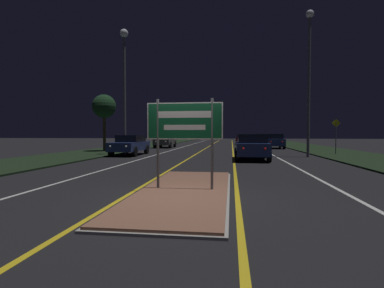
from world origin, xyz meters
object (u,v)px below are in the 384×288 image
at_px(car_receding_2, 243,139).
at_px(car_receding_3, 261,138).
at_px(warning_sign, 336,133).
at_px(highway_sign, 185,125).
at_px(streetlight_right_near, 309,65).
at_px(car_approaching_1, 165,141).
at_px(car_receding_0, 252,146).
at_px(car_approaching_0, 130,144).
at_px(streetlight_left_near, 124,70).
at_px(car_receding_1, 274,141).

xyz_separation_m(car_receding_2, car_receding_3, (3.22, 7.81, 0.03)).
relative_size(car_receding_2, warning_sign, 1.69).
bearing_deg(warning_sign, highway_sign, -120.35).
xyz_separation_m(highway_sign, streetlight_right_near, (6.24, 12.63, 4.19)).
bearing_deg(streetlight_right_near, highway_sign, -116.29).
bearing_deg(car_receding_2, car_approaching_1, -129.74).
distance_m(highway_sign, car_receding_0, 10.29).
bearing_deg(highway_sign, car_approaching_0, 114.90).
height_order(highway_sign, warning_sign, warning_sign).
bearing_deg(warning_sign, streetlight_left_near, -170.56).
bearing_deg(car_receding_1, streetlight_left_near, -135.87).
bearing_deg(car_approaching_1, streetlight_left_near, -91.35).
xyz_separation_m(streetlight_right_near, car_approaching_0, (-12.24, 0.29, -5.22)).
height_order(car_receding_1, warning_sign, warning_sign).
xyz_separation_m(streetlight_left_near, car_receding_1, (11.77, 11.42, -5.18)).
distance_m(streetlight_left_near, car_receding_1, 17.20).
relative_size(highway_sign, car_receding_3, 0.58).
distance_m(car_receding_2, car_receding_3, 8.45).
bearing_deg(car_receding_2, highway_sign, -94.64).
distance_m(car_receding_1, warning_sign, 9.51).
height_order(car_receding_2, car_approaching_1, car_receding_2).
xyz_separation_m(car_receding_0, car_approaching_1, (-8.33, 14.18, -0.06)).
bearing_deg(car_receding_3, warning_sign, -84.45).
distance_m(streetlight_right_near, car_receding_0, 6.98).
relative_size(streetlight_left_near, car_receding_0, 2.11).
relative_size(streetlight_right_near, car_receding_2, 2.24).
bearing_deg(streetlight_left_near, highway_sign, -63.45).
distance_m(highway_sign, warning_sign, 17.24).
relative_size(car_receding_0, car_receding_3, 1.02).
bearing_deg(streetlight_left_near, streetlight_right_near, 1.10).
xyz_separation_m(streetlight_left_near, car_approaching_1, (0.28, 11.74, -5.22)).
relative_size(highway_sign, car_receding_1, 0.59).
xyz_separation_m(highway_sign, car_receding_2, (2.81, 34.63, -1.04)).
xyz_separation_m(highway_sign, car_receding_0, (2.41, 9.96, -0.99)).
relative_size(streetlight_right_near, car_receding_0, 2.29).
bearing_deg(car_receding_2, car_receding_3, 67.62).
bearing_deg(car_receding_0, car_approaching_0, 160.59).
relative_size(car_approaching_0, warning_sign, 1.82).
distance_m(highway_sign, car_receding_2, 34.76).
height_order(streetlight_right_near, car_receding_0, streetlight_right_near).
bearing_deg(car_receding_0, car_receding_3, 83.64).
height_order(car_approaching_0, warning_sign, warning_sign).
relative_size(car_approaching_1, warning_sign, 1.69).
distance_m(streetlight_right_near, car_receding_3, 30.27).
distance_m(car_receding_1, car_approaching_0, 15.89).
relative_size(car_receding_2, car_approaching_1, 1.00).
height_order(car_receding_3, car_approaching_0, car_receding_3).
xyz_separation_m(car_receding_0, car_receding_3, (3.62, 32.49, -0.02)).
bearing_deg(car_receding_0, car_receding_2, 89.07).
distance_m(streetlight_right_near, car_approaching_1, 17.54).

